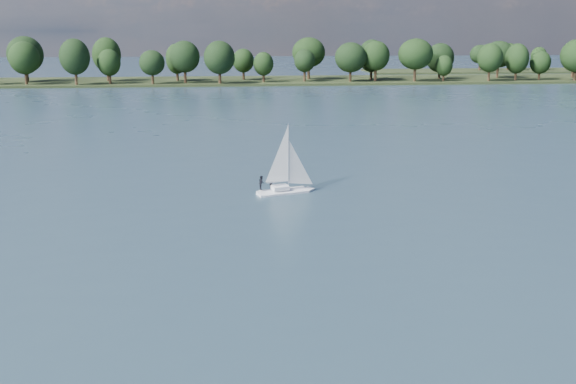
% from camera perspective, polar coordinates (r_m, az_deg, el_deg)
% --- Properties ---
extents(ground, '(700.00, 700.00, 0.00)m').
position_cam_1_polar(ground, '(123.01, 0.98, 5.85)').
color(ground, '#233342').
rests_on(ground, ground).
extents(far_shore, '(660.00, 40.00, 1.50)m').
position_cam_1_polar(far_shore, '(233.98, -2.34, 9.77)').
color(far_shore, black).
rests_on(far_shore, ground).
extents(sailboat, '(6.45, 3.56, 8.18)m').
position_cam_1_polar(sailboat, '(71.39, -0.45, 1.65)').
color(sailboat, white).
rests_on(sailboat, ground).
extents(treeline, '(562.51, 74.46, 17.74)m').
position_cam_1_polar(treeline, '(229.47, -4.48, 11.70)').
color(treeline, black).
rests_on(treeline, ground).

